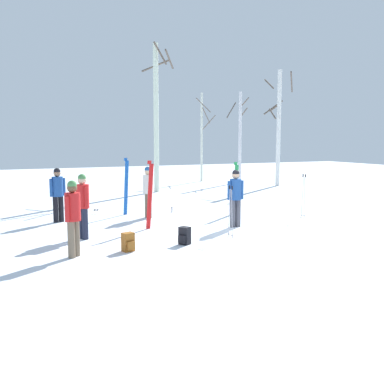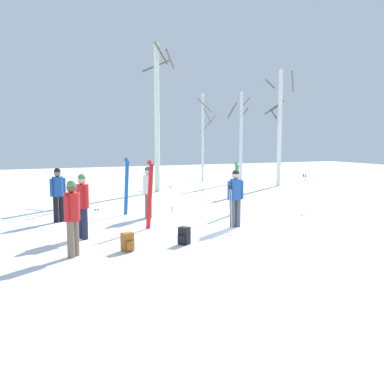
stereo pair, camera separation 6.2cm
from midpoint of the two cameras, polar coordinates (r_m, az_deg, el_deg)
name	(u,v)px [view 2 (the right image)]	position (r m, az deg, el deg)	size (l,w,h in m)	color
ground_plane	(239,232)	(12.50, 6.38, -5.16)	(60.00, 60.00, 0.00)	white
person_0	(235,194)	(12.98, 5.85, -0.32)	(0.52, 0.34, 1.72)	#4C4C56
person_1	(148,189)	(14.49, -5.64, 0.44)	(0.34, 0.52, 1.72)	#72604C
person_2	(72,213)	(9.98, -15.22, -2.72)	(0.39, 0.40, 1.72)	#72604C
person_3	(58,191)	(14.32, -17.02, 0.09)	(0.50, 0.34, 1.72)	black
person_4	(82,202)	(11.73, -14.00, -1.26)	(0.34, 0.50, 1.72)	#1E2338
ski_pair_planted_0	(150,195)	(12.73, -5.41, -0.40)	(0.26, 0.02, 2.00)	red
ski_pair_planted_1	(236,188)	(15.22, 5.84, 0.48)	(0.17, 0.17, 1.83)	green
ski_pair_planted_2	(126,186)	(15.24, -8.46, 0.72)	(0.23, 0.04, 1.97)	blue
ski_pair_lying_0	(97,210)	(16.43, -12.25, -2.33)	(0.71, 1.73, 0.05)	white
ski_poles_0	(304,195)	(14.95, 14.56, -0.33)	(0.07, 0.22, 1.46)	#B2B2BC
ski_poles_1	(230,210)	(11.63, 5.19, -2.33)	(0.07, 0.24, 1.39)	#B2B2BC
backpack_0	(184,236)	(10.90, -0.88, -5.76)	(0.34, 0.33, 0.44)	black
backpack_1	(128,242)	(10.36, -8.26, -6.51)	(0.30, 0.33, 0.44)	#99591E
water_bottle_0	(172,210)	(15.57, -2.50, -2.37)	(0.06, 0.06, 0.20)	silver
birch_tree_0	(157,115)	(21.68, -4.48, 10.03)	(1.44, 1.97, 7.20)	silver
birch_tree_1	(203,136)	(27.03, 1.52, 7.37)	(1.30, 1.30, 5.42)	silver
birch_tree_2	(241,136)	(26.52, 6.48, 7.34)	(1.29, 1.19, 5.41)	silver
birch_tree_3	(279,125)	(24.90, 11.45, 8.56)	(1.72, 1.70, 6.39)	white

